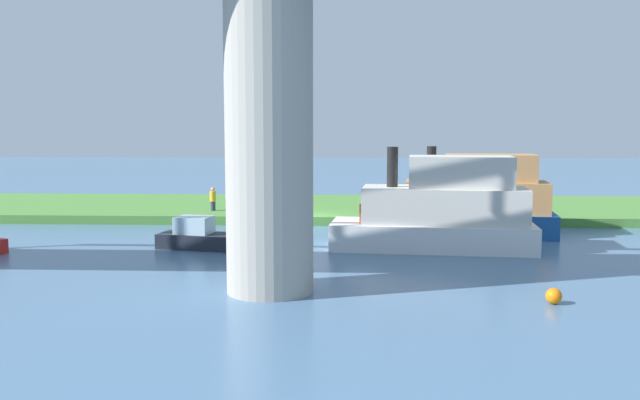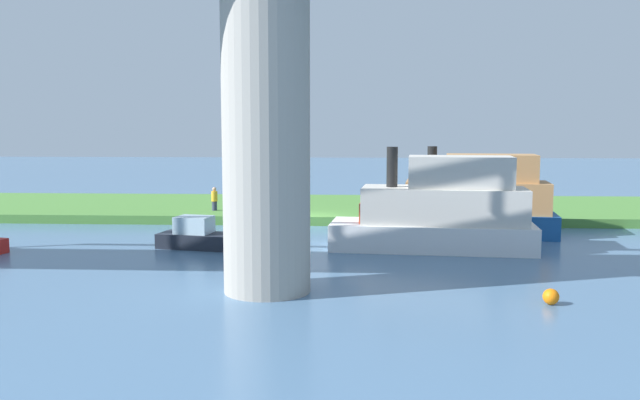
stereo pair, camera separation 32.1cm
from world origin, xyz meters
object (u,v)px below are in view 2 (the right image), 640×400
riverboat_paddlewheel (439,212)px  pontoon_yellow (203,237)px  mooring_post (261,206)px  skiff_small (473,202)px  person_on_bank (214,199)px  bridge_pylon (266,126)px  marker_buoy (551,297)px

riverboat_paddlewheel → pontoon_yellow: 10.62m
pontoon_yellow → mooring_post: bearing=-101.7°
skiff_small → riverboat_paddlewheel: 4.73m
person_on_bank → pontoon_yellow: 9.63m
riverboat_paddlewheel → pontoon_yellow: (10.56, 0.24, -1.18)m
mooring_post → person_on_bank: bearing=-32.4°
bridge_pylon → riverboat_paddlewheel: (-6.61, -7.95, -3.78)m
mooring_post → pontoon_yellow: 7.72m
mooring_post → marker_buoy: size_ratio=2.14×
mooring_post → riverboat_paddlewheel: bearing=140.9°
pontoon_yellow → marker_buoy: size_ratio=9.01×
mooring_post → marker_buoy: bearing=124.6°
person_on_bank → mooring_post: size_ratio=1.30×
mooring_post → pontoon_yellow: (1.56, 7.54, -0.52)m
bridge_pylon → pontoon_yellow: bridge_pylon is taller
skiff_small → pontoon_yellow: (12.74, 4.44, -1.14)m
person_on_bank → marker_buoy: person_on_bank is taller
person_on_bank → riverboat_paddlewheel: riverboat_paddlewheel is taller
pontoon_yellow → marker_buoy: 15.67m
bridge_pylon → riverboat_paddlewheel: bridge_pylon is taller
pontoon_yellow → bridge_pylon: bearing=117.1°
skiff_small → riverboat_paddlewheel: bearing=62.6°
bridge_pylon → person_on_bank: (5.46, -17.20, -4.27)m
skiff_small → riverboat_paddlewheel: (2.18, 4.20, 0.04)m
mooring_post → skiff_small: bearing=164.5°
person_on_bank → pontoon_yellow: bearing=99.0°
marker_buoy → bridge_pylon: bearing=-7.5°
person_on_bank → skiff_small: bearing=160.5°
bridge_pylon → marker_buoy: bridge_pylon is taller
bridge_pylon → person_on_bank: 18.54m
pontoon_yellow → marker_buoy: bearing=145.4°
person_on_bank → marker_buoy: (-14.41, 18.38, -0.95)m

